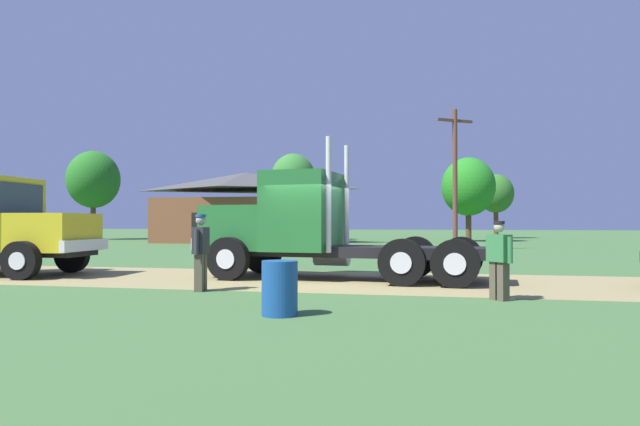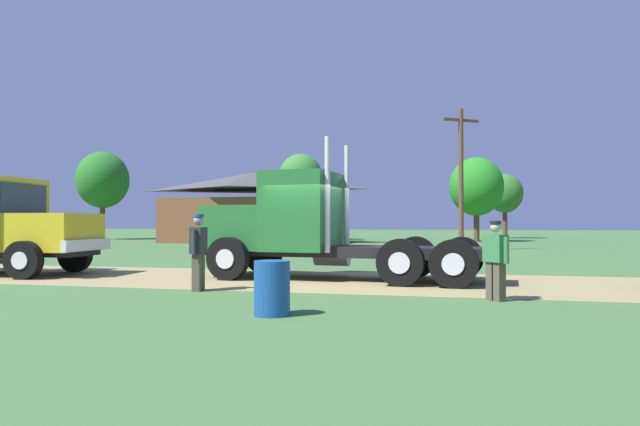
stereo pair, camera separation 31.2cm
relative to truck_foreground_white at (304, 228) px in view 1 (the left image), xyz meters
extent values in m
plane|color=#3E6634|center=(0.48, -0.47, -1.37)|extent=(200.00, 200.00, 0.00)
cube|color=#908252|center=(0.48, -0.47, -1.36)|extent=(120.00, 5.47, 0.01)
cube|color=black|center=(1.21, -0.12, -0.60)|extent=(7.97, 2.23, 0.28)
cube|color=#23662D|center=(-1.79, 0.15, 0.02)|extent=(2.00, 2.17, 1.24)
cube|color=silver|center=(-2.76, 0.23, -0.42)|extent=(0.36, 2.21, 0.32)
cube|color=#23662D|center=(-0.01, -0.01, 0.46)|extent=(1.95, 2.45, 2.13)
cube|color=#2D3D4C|center=(-0.90, 0.07, 0.89)|extent=(0.21, 1.92, 0.94)
cylinder|color=silver|center=(0.90, -1.01, 0.88)|extent=(0.14, 0.14, 2.97)
cylinder|color=silver|center=(1.07, 0.81, 0.88)|extent=(0.14, 0.14, 2.97)
cylinder|color=silver|center=(0.61, 0.94, -0.82)|extent=(1.04, 0.61, 0.52)
cylinder|color=black|center=(-1.80, -1.01, -0.79)|extent=(1.17, 0.40, 1.14)
cylinder|color=silver|center=(-1.82, -1.17, -0.79)|extent=(0.52, 0.09, 0.51)
cylinder|color=black|center=(-1.60, 1.28, -0.79)|extent=(1.17, 0.40, 1.14)
cylinder|color=silver|center=(-1.59, 1.44, -0.79)|extent=(0.52, 0.09, 0.51)
cylinder|color=black|center=(4.03, -1.53, -0.79)|extent=(1.17, 0.40, 1.14)
cylinder|color=silver|center=(4.02, -1.69, -0.79)|extent=(0.52, 0.09, 0.51)
cylinder|color=black|center=(4.24, 0.76, -0.79)|extent=(1.17, 0.40, 1.14)
cylinder|color=silver|center=(4.25, 0.92, -0.79)|extent=(0.52, 0.09, 0.51)
cylinder|color=black|center=(2.79, -1.42, -0.79)|extent=(1.17, 0.40, 1.14)
cylinder|color=silver|center=(2.77, -1.58, -0.79)|extent=(0.52, 0.09, 0.51)
cylinder|color=black|center=(2.99, 0.87, -0.79)|extent=(1.17, 0.40, 1.14)
cylinder|color=silver|center=(3.00, 1.03, -0.79)|extent=(0.52, 0.09, 0.51)
cube|color=gold|center=(-7.21, -0.90, -0.12)|extent=(2.12, 2.22, 1.08)
cube|color=silver|center=(-6.17, -0.83, -0.48)|extent=(0.32, 2.29, 0.32)
cube|color=#2D3D4C|center=(-8.17, -0.97, 0.83)|extent=(0.18, 1.98, 0.93)
cylinder|color=silver|center=(-9.48, -0.02, -0.87)|extent=(1.04, 0.59, 0.52)
cylinder|color=black|center=(-7.39, 0.28, -0.85)|extent=(1.05, 0.37, 1.04)
cylinder|color=silver|center=(-7.40, 0.44, -0.85)|extent=(0.47, 0.07, 0.47)
cylinder|color=black|center=(-7.22, -2.10, -0.85)|extent=(1.05, 0.37, 1.04)
cylinder|color=silver|center=(-7.21, -2.26, -0.85)|extent=(0.47, 0.07, 0.47)
cube|color=#33723F|center=(4.84, -3.51, -0.34)|extent=(0.50, 0.51, 0.54)
sphere|color=#A6A383|center=(4.84, -3.51, 0.07)|extent=(0.21, 0.21, 0.21)
cylinder|color=black|center=(4.84, -3.51, 0.17)|extent=(0.22, 0.22, 0.06)
cube|color=brown|center=(4.91, -3.58, -0.99)|extent=(0.24, 0.24, 0.76)
cube|color=brown|center=(4.78, -3.43, -0.99)|extent=(0.24, 0.24, 0.76)
cylinder|color=#33723F|center=(5.03, -3.71, -0.36)|extent=(0.10, 0.10, 0.51)
cylinder|color=#33723F|center=(4.66, -3.30, -0.36)|extent=(0.10, 0.10, 0.51)
cube|color=#2D2D33|center=(-1.54, -3.35, -0.23)|extent=(0.31, 0.50, 0.59)
sphere|color=gray|center=(-1.54, -3.35, 0.21)|extent=(0.23, 0.23, 0.23)
cylinder|color=#1E478C|center=(-1.54, -3.35, 0.32)|extent=(0.24, 0.24, 0.06)
cube|color=brown|center=(-1.55, -3.24, -0.95)|extent=(0.19, 0.18, 0.84)
cube|color=brown|center=(-1.53, -3.45, -0.95)|extent=(0.19, 0.18, 0.84)
cylinder|color=#2D2D33|center=(-1.57, -3.06, -0.26)|extent=(0.10, 0.10, 0.56)
cylinder|color=#2D2D33|center=(-1.51, -3.64, -0.26)|extent=(0.10, 0.10, 0.56)
cube|color=#2D2D33|center=(-12.49, 3.39, -0.26)|extent=(0.45, 0.46, 0.58)
sphere|color=#C6715D|center=(-12.49, 3.39, 0.19)|extent=(0.22, 0.22, 0.22)
cube|color=black|center=(-12.44, 3.32, -0.96)|extent=(0.24, 0.24, 0.82)
cube|color=black|center=(-12.55, 3.46, -0.96)|extent=(0.24, 0.24, 0.82)
cylinder|color=#2D2D33|center=(-12.34, 3.20, -0.28)|extent=(0.10, 0.10, 0.55)
cylinder|color=#2D2D33|center=(-12.65, 3.58, -0.28)|extent=(0.10, 0.10, 0.55)
cylinder|color=#19478C|center=(1.13, -6.20, -0.91)|extent=(0.60, 0.60, 0.90)
cube|color=brown|center=(-11.06, 26.18, 0.29)|extent=(12.34, 7.58, 3.30)
pyramid|color=#454545|center=(-11.06, 26.18, 3.27)|extent=(12.96, 7.96, 1.34)
cube|color=black|center=(-12.82, 22.44, -0.27)|extent=(1.80, 0.10, 2.20)
cylinder|color=brown|center=(4.34, 16.39, 2.44)|extent=(0.26, 0.26, 7.61)
cube|color=brown|center=(4.34, 16.39, 5.64)|extent=(1.90, 1.35, 0.14)
cylinder|color=#513823|center=(-26.29, 29.52, 0.36)|extent=(0.44, 0.44, 3.44)
ellipsoid|color=#236920|center=(-26.29, 29.52, 3.89)|extent=(4.54, 4.54, 4.99)
cylinder|color=#513823|center=(-8.86, 32.04, 0.54)|extent=(0.44, 0.44, 3.81)
ellipsoid|color=#32752D|center=(-8.86, 32.04, 3.95)|extent=(3.76, 3.76, 4.14)
cylinder|color=#513823|center=(5.62, 31.49, -0.04)|extent=(0.44, 0.44, 2.66)
ellipsoid|color=#237D1F|center=(5.62, 31.49, 2.97)|extent=(4.19, 4.19, 4.61)
cylinder|color=#513823|center=(8.53, 41.39, 0.09)|extent=(0.44, 0.44, 2.91)
ellipsoid|color=#2D6724|center=(8.53, 41.39, 2.88)|extent=(3.34, 3.34, 3.67)
camera|label=1|loc=(3.80, -15.32, 0.18)|focal=32.27mm
camera|label=2|loc=(4.10, -15.25, 0.18)|focal=32.27mm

